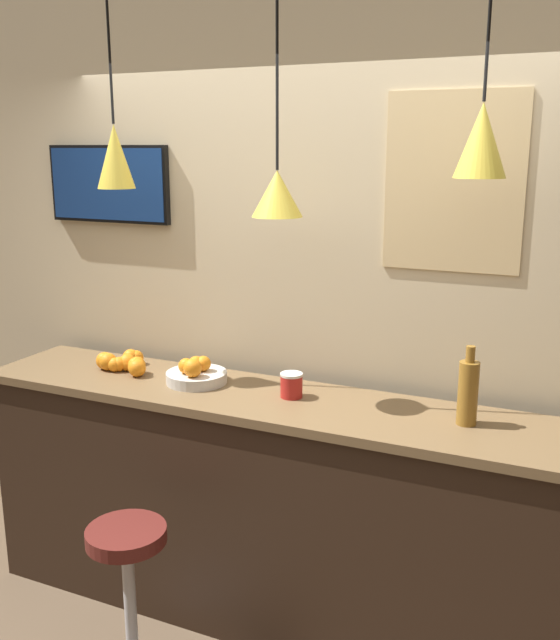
% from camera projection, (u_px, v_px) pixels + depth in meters
% --- Properties ---
extents(back_wall, '(8.00, 0.06, 2.90)m').
position_uv_depth(back_wall, '(314.00, 301.00, 3.34)').
color(back_wall, beige).
rests_on(back_wall, ground_plane).
extents(service_counter, '(2.90, 0.55, 1.09)m').
position_uv_depth(service_counter, '(280.00, 512.00, 3.21)').
color(service_counter, black).
rests_on(service_counter, ground_plane).
extents(bar_stool, '(0.36, 0.36, 0.69)m').
position_uv_depth(bar_stool, '(129.00, 580.00, 2.87)').
color(bar_stool, '#B7B7BC').
rests_on(bar_stool, ground_plane).
extents(fruit_bowl, '(0.28, 0.28, 0.13)m').
position_uv_depth(fruit_bowl, '(196.00, 374.00, 3.28)').
color(fruit_bowl, beige).
rests_on(fruit_bowl, service_counter).
extents(orange_pile, '(0.30, 0.24, 0.09)m').
position_uv_depth(orange_pile, '(124.00, 363.00, 3.46)').
color(orange_pile, orange).
rests_on(orange_pile, service_counter).
extents(juice_bottle, '(0.08, 0.08, 0.32)m').
position_uv_depth(juice_bottle, '(468.00, 391.00, 2.77)').
color(juice_bottle, olive).
rests_on(juice_bottle, service_counter).
extents(spread_jar, '(0.10, 0.10, 0.11)m').
position_uv_depth(spread_jar, '(291.00, 385.00, 3.09)').
color(spread_jar, red).
rests_on(spread_jar, service_counter).
extents(pendant_lamp_left, '(0.17, 0.17, 0.83)m').
position_uv_depth(pendant_lamp_left, '(115.00, 156.00, 3.14)').
color(pendant_lamp_left, black).
extents(pendant_lamp_middle, '(0.21, 0.21, 0.93)m').
position_uv_depth(pendant_lamp_middle, '(277.00, 192.00, 2.85)').
color(pendant_lamp_middle, black).
extents(pendant_lamp_right, '(0.19, 0.19, 0.76)m').
position_uv_depth(pendant_lamp_right, '(482.00, 140.00, 2.49)').
color(pendant_lamp_right, black).
extents(mounted_tv, '(0.71, 0.04, 0.39)m').
position_uv_depth(mounted_tv, '(108.00, 184.00, 3.61)').
color(mounted_tv, black).
extents(wall_poster, '(0.57, 0.01, 0.73)m').
position_uv_depth(wall_poster, '(453.00, 183.00, 2.92)').
color(wall_poster, '#DBBC84').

